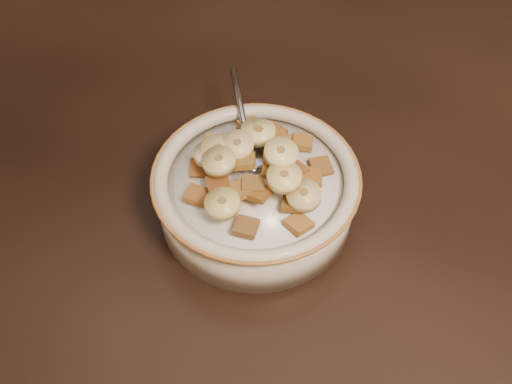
% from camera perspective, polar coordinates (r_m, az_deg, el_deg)
% --- Properties ---
extents(table, '(1.41, 0.91, 0.04)m').
position_cam_1_polar(table, '(0.68, 14.97, -1.89)').
color(table, black).
rests_on(table, floor).
extents(cereal_bowl, '(0.19, 0.19, 0.04)m').
position_cam_1_polar(cereal_bowl, '(0.62, 0.00, -0.45)').
color(cereal_bowl, beige).
rests_on(cereal_bowl, table).
extents(milk, '(0.15, 0.15, 0.00)m').
position_cam_1_polar(milk, '(0.60, 0.00, 0.90)').
color(milk, silver).
rests_on(milk, cereal_bowl).
extents(spoon, '(0.05, 0.06, 0.01)m').
position_cam_1_polar(spoon, '(0.61, -0.50, 3.26)').
color(spoon, gray).
rests_on(spoon, cereal_bowl).
extents(cereal_square_0, '(0.03, 0.03, 0.01)m').
position_cam_1_polar(cereal_square_0, '(0.60, -4.94, 2.18)').
color(cereal_square_0, '#9D511E').
rests_on(cereal_square_0, milk).
extents(cereal_square_1, '(0.03, 0.03, 0.01)m').
position_cam_1_polar(cereal_square_1, '(0.58, -3.38, 0.78)').
color(cereal_square_1, brown).
rests_on(cereal_square_1, milk).
extents(cereal_square_2, '(0.02, 0.02, 0.01)m').
position_cam_1_polar(cereal_square_2, '(0.57, 0.25, -0.09)').
color(cereal_square_2, brown).
rests_on(cereal_square_2, milk).
extents(cereal_square_3, '(0.03, 0.03, 0.01)m').
position_cam_1_polar(cereal_square_3, '(0.57, 3.35, -0.95)').
color(cereal_square_3, brown).
rests_on(cereal_square_3, milk).
extents(cereal_square_4, '(0.03, 0.03, 0.01)m').
position_cam_1_polar(cereal_square_4, '(0.61, 2.20, 4.10)').
color(cereal_square_4, olive).
rests_on(cereal_square_4, milk).
extents(cereal_square_5, '(0.02, 0.02, 0.01)m').
position_cam_1_polar(cereal_square_5, '(0.62, -3.00, 4.16)').
color(cereal_square_5, olive).
rests_on(cereal_square_5, milk).
extents(cereal_square_6, '(0.02, 0.02, 0.01)m').
position_cam_1_polar(cereal_square_6, '(0.62, 2.07, 4.75)').
color(cereal_square_6, '#93521C').
rests_on(cereal_square_6, milk).
extents(cereal_square_7, '(0.03, 0.03, 0.01)m').
position_cam_1_polar(cereal_square_7, '(0.64, -0.56, 5.95)').
color(cereal_square_7, '#905B24').
rests_on(cereal_square_7, milk).
extents(cereal_square_8, '(0.03, 0.03, 0.01)m').
position_cam_1_polar(cereal_square_8, '(0.57, -0.28, 0.67)').
color(cereal_square_8, brown).
rests_on(cereal_square_8, milk).
extents(cereal_square_9, '(0.03, 0.03, 0.01)m').
position_cam_1_polar(cereal_square_9, '(0.58, 1.60, 2.11)').
color(cereal_square_9, brown).
rests_on(cereal_square_9, milk).
extents(cereal_square_10, '(0.03, 0.03, 0.01)m').
position_cam_1_polar(cereal_square_10, '(0.63, -0.68, 5.16)').
color(cereal_square_10, brown).
rests_on(cereal_square_10, milk).
extents(cereal_square_11, '(0.03, 0.03, 0.01)m').
position_cam_1_polar(cereal_square_11, '(0.59, 4.89, 1.34)').
color(cereal_square_11, '#965622').
rests_on(cereal_square_11, milk).
extents(cereal_square_12, '(0.02, 0.02, 0.01)m').
position_cam_1_polar(cereal_square_12, '(0.60, -3.37, 2.89)').
color(cereal_square_12, brown).
rests_on(cereal_square_12, milk).
extents(cereal_square_13, '(0.02, 0.02, 0.01)m').
position_cam_1_polar(cereal_square_13, '(0.62, -3.84, 4.30)').
color(cereal_square_13, olive).
rests_on(cereal_square_13, milk).
extents(cereal_square_14, '(0.03, 0.03, 0.01)m').
position_cam_1_polar(cereal_square_14, '(0.61, 5.77, 2.24)').
color(cereal_square_14, brown).
rests_on(cereal_square_14, milk).
extents(cereal_square_15, '(0.03, 0.03, 0.01)m').
position_cam_1_polar(cereal_square_15, '(0.63, 4.14, 4.46)').
color(cereal_square_15, olive).
rests_on(cereal_square_15, milk).
extents(cereal_square_16, '(0.02, 0.02, 0.01)m').
position_cam_1_polar(cereal_square_16, '(0.63, 1.62, 5.29)').
color(cereal_square_16, brown).
rests_on(cereal_square_16, milk).
extents(cereal_square_17, '(0.03, 0.03, 0.01)m').
position_cam_1_polar(cereal_square_17, '(0.56, 3.84, -2.84)').
color(cereal_square_17, '#9C5F29').
rests_on(cereal_square_17, milk).
extents(cereal_square_18, '(0.02, 0.02, 0.01)m').
position_cam_1_polar(cereal_square_18, '(0.58, -5.28, -0.27)').
color(cereal_square_18, brown).
rests_on(cereal_square_18, milk).
extents(cereal_square_19, '(0.03, 0.03, 0.01)m').
position_cam_1_polar(cereal_square_19, '(0.59, 3.45, 2.00)').
color(cereal_square_19, brown).
rests_on(cereal_square_19, milk).
extents(cereal_square_20, '(0.03, 0.03, 0.01)m').
position_cam_1_polar(cereal_square_20, '(0.57, -1.71, 0.07)').
color(cereal_square_20, brown).
rests_on(cereal_square_20, milk).
extents(cereal_square_21, '(0.03, 0.03, 0.01)m').
position_cam_1_polar(cereal_square_21, '(0.58, -1.05, 2.75)').
color(cereal_square_21, brown).
rests_on(cereal_square_21, milk).
extents(cereal_square_22, '(0.02, 0.02, 0.01)m').
position_cam_1_polar(cereal_square_22, '(0.56, -0.89, -3.12)').
color(cereal_square_22, brown).
rests_on(cereal_square_22, milk).
extents(banana_slice_0, '(0.04, 0.04, 0.01)m').
position_cam_1_polar(banana_slice_0, '(0.57, 4.26, -0.31)').
color(banana_slice_0, '#C8BB78').
rests_on(banana_slice_0, milk).
extents(banana_slice_1, '(0.04, 0.04, 0.01)m').
position_cam_1_polar(banana_slice_1, '(0.59, -3.43, 3.70)').
color(banana_slice_1, '#C9B780').
rests_on(banana_slice_1, milk).
extents(banana_slice_2, '(0.04, 0.04, 0.01)m').
position_cam_1_polar(banana_slice_2, '(0.55, -3.01, -1.07)').
color(banana_slice_2, '#F2DC80').
rests_on(banana_slice_2, milk).
extents(banana_slice_3, '(0.04, 0.04, 0.01)m').
position_cam_1_polar(banana_slice_3, '(0.61, 0.09, 5.37)').
color(banana_slice_3, '#EBCD80').
rests_on(banana_slice_3, milk).
extents(banana_slice_4, '(0.03, 0.03, 0.02)m').
position_cam_1_polar(banana_slice_4, '(0.59, -4.08, 3.41)').
color(banana_slice_4, beige).
rests_on(banana_slice_4, milk).
extents(banana_slice_5, '(0.04, 0.04, 0.01)m').
position_cam_1_polar(banana_slice_5, '(0.56, 2.52, 1.30)').
color(banana_slice_5, '#FEF292').
rests_on(banana_slice_5, milk).
extents(banana_slice_6, '(0.04, 0.04, 0.02)m').
position_cam_1_polar(banana_slice_6, '(0.59, -1.68, 4.14)').
color(banana_slice_6, beige).
rests_on(banana_slice_6, milk).
extents(banana_slice_7, '(0.04, 0.04, 0.01)m').
position_cam_1_polar(banana_slice_7, '(0.58, -3.30, 2.74)').
color(banana_slice_7, '#C6BB75').
rests_on(banana_slice_7, milk).
extents(banana_slice_8, '(0.04, 0.04, 0.02)m').
position_cam_1_polar(banana_slice_8, '(0.58, 2.23, 3.45)').
color(banana_slice_8, '#EFDC81').
rests_on(banana_slice_8, milk).
extents(banana_slice_9, '(0.04, 0.04, 0.01)m').
position_cam_1_polar(banana_slice_9, '(0.61, 0.31, 5.27)').
color(banana_slice_9, '#F2E376').
rests_on(banana_slice_9, milk).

